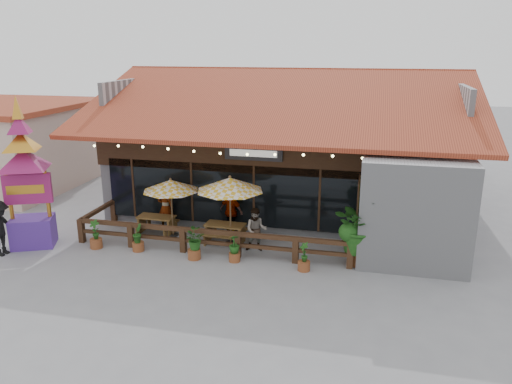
% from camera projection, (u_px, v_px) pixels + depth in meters
% --- Properties ---
extents(ground, '(100.00, 100.00, 0.00)m').
position_uv_depth(ground, '(255.00, 253.00, 17.59)').
color(ground, gray).
rests_on(ground, ground).
extents(restaurant_building, '(15.50, 14.73, 6.09)m').
position_uv_depth(restaurant_building, '(294.00, 154.00, 23.09)').
color(restaurant_building, '#B0B1B5').
rests_on(restaurant_building, ground).
extents(patio_railing, '(10.00, 2.60, 0.92)m').
position_uv_depth(patio_railing, '(192.00, 234.00, 17.67)').
color(patio_railing, '#412817').
rests_on(patio_railing, ground).
extents(neighbor_building, '(8.40, 8.40, 4.22)m').
position_uv_depth(neighbor_building, '(2.00, 144.00, 25.91)').
color(neighbor_building, beige).
rests_on(neighbor_building, ground).
extents(umbrella_left, '(2.20, 2.20, 2.29)m').
position_uv_depth(umbrella_left, '(171.00, 186.00, 18.63)').
color(umbrella_left, brown).
rests_on(umbrella_left, ground).
extents(umbrella_right, '(2.66, 2.66, 2.61)m').
position_uv_depth(umbrella_right, '(230.00, 185.00, 17.73)').
color(umbrella_right, brown).
rests_on(umbrella_right, ground).
extents(picnic_table_left, '(1.46, 1.27, 0.69)m').
position_uv_depth(picnic_table_left, '(156.00, 222.00, 19.34)').
color(picnic_table_left, brown).
rests_on(picnic_table_left, ground).
extents(picnic_table_right, '(1.53, 1.34, 0.71)m').
position_uv_depth(picnic_table_right, '(225.00, 230.00, 18.43)').
color(picnic_table_right, brown).
rests_on(picnic_table_right, ground).
extents(thai_sign_tower, '(2.85, 2.85, 5.85)m').
position_uv_depth(thai_sign_tower, '(24.00, 163.00, 17.38)').
color(thai_sign_tower, '#4A258B').
rests_on(thai_sign_tower, ground).
extents(tropical_plant, '(2.23, 2.24, 2.34)m').
position_uv_depth(tropical_plant, '(359.00, 227.00, 16.30)').
color(tropical_plant, brown).
rests_on(tropical_plant, ground).
extents(diner_a, '(0.68, 0.48, 1.78)m').
position_uv_depth(diner_a, '(165.00, 208.00, 19.66)').
color(diner_a, '#322010').
rests_on(diner_a, ground).
extents(diner_b, '(0.84, 0.69, 1.58)m').
position_uv_depth(diner_b, '(256.00, 230.00, 17.56)').
color(diner_b, '#322010').
rests_on(diner_b, ground).
extents(diner_c, '(1.15, 0.83, 1.81)m').
position_uv_depth(diner_c, '(232.00, 211.00, 19.18)').
color(diner_c, '#322010').
rests_on(diner_c, ground).
extents(pedestrian, '(0.85, 1.33, 1.96)m').
position_uv_depth(pedestrian, '(0.00, 228.00, 17.18)').
color(pedestrian, black).
rests_on(pedestrian, ground).
extents(planter_a, '(0.44, 0.44, 1.07)m').
position_uv_depth(planter_a, '(96.00, 236.00, 17.90)').
color(planter_a, brown).
rests_on(planter_a, ground).
extents(planter_b, '(0.41, 0.41, 1.01)m').
position_uv_depth(planter_b, '(138.00, 239.00, 17.64)').
color(planter_b, brown).
rests_on(planter_b, ground).
extents(planter_c, '(0.81, 0.76, 1.08)m').
position_uv_depth(planter_c, '(194.00, 242.00, 16.92)').
color(planter_c, brown).
rests_on(planter_c, ground).
extents(planter_d, '(0.50, 0.50, 0.95)m').
position_uv_depth(planter_d, '(234.00, 249.00, 16.76)').
color(planter_d, brown).
rests_on(planter_d, ground).
extents(planter_e, '(0.40, 0.42, 0.98)m').
position_uv_depth(planter_e, '(304.00, 259.00, 16.09)').
color(planter_e, brown).
rests_on(planter_e, ground).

